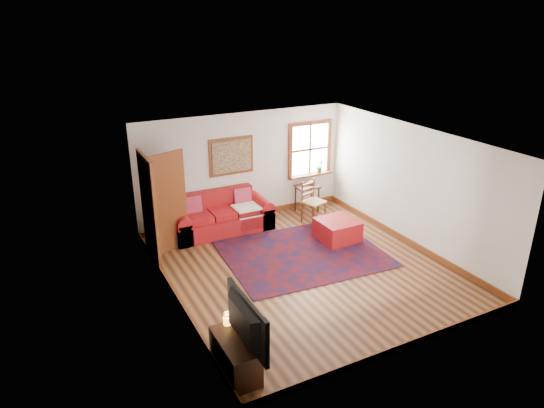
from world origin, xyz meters
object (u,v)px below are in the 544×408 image
ladder_back_chair (312,200)px  media_cabinet (235,356)px  red_leather_sofa (221,218)px  red_ottoman (337,230)px  side_table (307,191)px

ladder_back_chair → media_cabinet: ladder_back_chair is taller
red_leather_sofa → media_cabinet: size_ratio=2.44×
red_ottoman → side_table: bearing=81.0°
red_leather_sofa → side_table: bearing=1.6°
side_table → red_ottoman: bearing=-98.3°
red_leather_sofa → media_cabinet: 4.62m
red_ottoman → media_cabinet: size_ratio=0.86×
red_leather_sofa → side_table: red_leather_sofa is taller
red_ottoman → media_cabinet: bearing=-142.6°
red_leather_sofa → side_table: size_ratio=3.34×
red_leather_sofa → media_cabinet: red_leather_sofa is taller
red_leather_sofa → media_cabinet: (-1.52, -4.36, -0.04)m
ladder_back_chair → media_cabinet: bearing=-132.6°
red_ottoman → media_cabinet: 4.50m
media_cabinet → ladder_back_chair: bearing=47.4°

